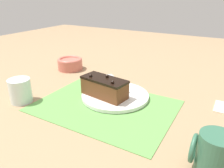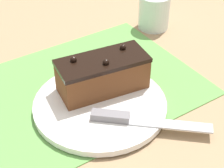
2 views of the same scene
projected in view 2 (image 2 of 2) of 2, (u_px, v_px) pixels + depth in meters
ground_plane at (81, 89)px, 0.74m from camera, size 3.00×3.00×0.00m
placemat_woven at (81, 88)px, 0.74m from camera, size 0.46×0.34×0.00m
cake_plate at (100, 105)px, 0.69m from camera, size 0.25×0.25×0.01m
chocolate_cake at (103, 74)px, 0.70m from camera, size 0.18×0.10×0.08m
serving_knife at (130, 119)px, 0.64m from camera, size 0.17×0.15×0.01m
drinking_glass at (154, 12)px, 0.91m from camera, size 0.08×0.08×0.09m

